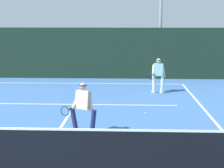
# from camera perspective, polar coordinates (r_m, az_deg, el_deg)

# --- Properties ---
(court_line_baseline_far) EXTENTS (10.40, 0.10, 0.01)m
(court_line_baseline_far) POSITION_cam_1_polar(r_m,az_deg,el_deg) (19.28, -3.95, 0.10)
(court_line_baseline_far) COLOR white
(court_line_baseline_far) RESTS_ON ground_plane
(court_line_service) EXTENTS (8.48, 0.10, 0.01)m
(court_line_service) POSITION_cam_1_polar(r_m,az_deg,el_deg) (14.58, -6.06, -3.33)
(court_line_service) COLOR white
(court_line_service) RESTS_ON ground_plane
(court_line_centre) EXTENTS (0.10, 6.40, 0.01)m
(court_line_centre) POSITION_cam_1_polar(r_m,az_deg,el_deg) (11.50, -8.46, -7.19)
(court_line_centre) COLOR white
(court_line_centre) RESTS_ON ground_plane
(tennis_net) EXTENTS (11.39, 0.09, 1.12)m
(tennis_net) POSITION_cam_1_polar(r_m,az_deg,el_deg) (8.38, -12.73, -10.32)
(tennis_net) COLOR #1E4723
(tennis_net) RESTS_ON ground_plane
(player_near) EXTENTS (1.06, 0.85, 1.63)m
(player_near) POSITION_cam_1_polar(r_m,az_deg,el_deg) (10.56, -4.79, -3.68)
(player_near) COLOR #1E234C
(player_near) RESTS_ON ground_plane
(player_far) EXTENTS (0.86, 0.89, 1.67)m
(player_far) POSITION_cam_1_polar(r_m,az_deg,el_deg) (16.77, 7.56, 1.64)
(player_far) COLOR silver
(player_far) RESTS_ON ground_plane
(tennis_ball) EXTENTS (0.07, 0.07, 0.07)m
(tennis_ball) POSITION_cam_1_polar(r_m,az_deg,el_deg) (13.06, 5.57, -4.82)
(tennis_ball) COLOR #D1E033
(tennis_ball) RESTS_ON ground_plane
(tennis_ball_extra) EXTENTS (0.07, 0.07, 0.07)m
(tennis_ball_extra) POSITION_cam_1_polar(r_m,az_deg,el_deg) (15.64, -8.96, -2.34)
(tennis_ball_extra) COLOR #D1E033
(tennis_ball_extra) RESTS_ON ground_plane
(back_fence_windscreen) EXTENTS (17.44, 0.12, 3.02)m
(back_fence_windscreen) POSITION_cam_1_polar(r_m,az_deg,el_deg) (20.79, -3.47, 5.05)
(back_fence_windscreen) COLOR #192E21
(back_fence_windscreen) RESTS_ON ground_plane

